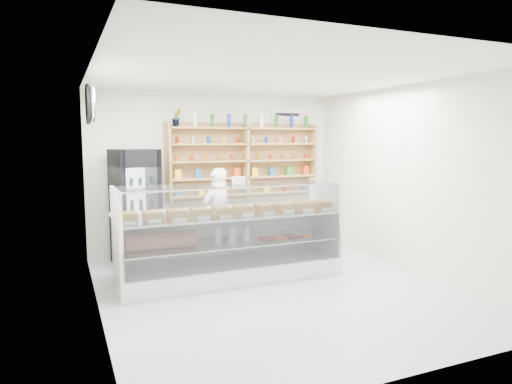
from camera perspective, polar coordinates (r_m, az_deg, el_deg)
name	(u,v)px	position (r m, az deg, el deg)	size (l,w,h in m)	color
room	(277,184)	(5.95, 2.67, 0.95)	(5.00, 5.00, 5.00)	#ACACB1
display_counter	(231,253)	(6.56, -3.20, -7.66)	(3.14, 0.94, 1.37)	white
shop_worker	(217,215)	(7.45, -4.89, -2.85)	(0.56, 0.37, 1.53)	silver
drinks_cooler	(135,206)	(7.53, -14.83, -1.76)	(0.77, 0.76, 1.83)	black
wall_shelving	(246,161)	(8.28, -1.32, 3.91)	(2.84, 0.28, 1.33)	tan
potted_plant	(177,118)	(7.89, -9.89, 9.14)	(0.17, 0.13, 0.30)	#1E6626
security_mirror	(92,104)	(6.56, -19.85, 10.28)	(0.15, 0.50, 0.50)	silver
wall_sign	(287,115)	(8.77, 3.88, 9.64)	(0.62, 0.03, 0.20)	white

